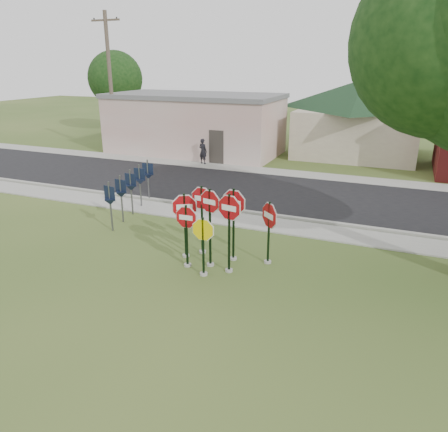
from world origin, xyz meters
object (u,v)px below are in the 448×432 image
at_px(stop_sign_left, 187,229).
at_px(pedestrian, 203,151).
at_px(stop_sign_center, 210,217).
at_px(stop_sign_yellow, 203,241).
at_px(utility_pole_near, 110,83).

height_order(stop_sign_left, pedestrian, stop_sign_left).
bearing_deg(stop_sign_center, stop_sign_yellow, -83.11).
bearing_deg(utility_pole_near, pedestrian, -4.83).
bearing_deg(stop_sign_left, pedestrian, 113.38).
height_order(utility_pole_near, pedestrian, utility_pole_near).
xyz_separation_m(stop_sign_left, utility_pole_near, (-13.18, 14.38, 3.66)).
relative_size(stop_sign_yellow, utility_pole_near, 0.21).
height_order(stop_sign_center, pedestrian, stop_sign_center).
bearing_deg(pedestrian, stop_sign_left, 128.10).
bearing_deg(pedestrian, stop_sign_yellow, 130.10).
bearing_deg(stop_sign_center, pedestrian, 116.23).
distance_m(stop_sign_center, utility_pole_near, 20.01).
distance_m(stop_sign_center, pedestrian, 15.01).
distance_m(stop_sign_yellow, pedestrian, 15.66).
relative_size(stop_sign_yellow, stop_sign_left, 0.92).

